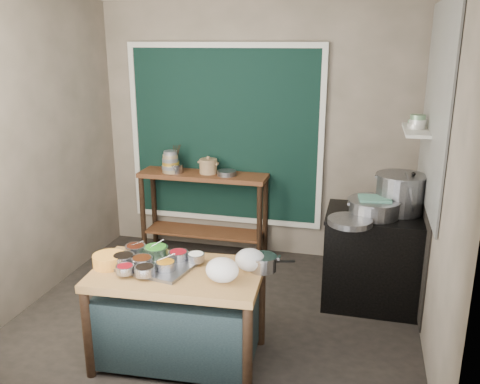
% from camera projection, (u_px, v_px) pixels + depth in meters
% --- Properties ---
extents(floor, '(3.50, 3.00, 0.02)m').
position_uv_depth(floor, '(219.00, 313.00, 4.64)').
color(floor, '#2B2521').
rests_on(floor, ground).
extents(back_wall, '(3.50, 0.02, 2.80)m').
position_uv_depth(back_wall, '(256.00, 132.00, 5.63)').
color(back_wall, gray).
rests_on(back_wall, floor).
extents(left_wall, '(0.02, 3.00, 2.80)m').
position_uv_depth(left_wall, '(33.00, 152.00, 4.64)').
color(left_wall, gray).
rests_on(left_wall, floor).
extents(right_wall, '(0.02, 3.00, 2.80)m').
position_uv_depth(right_wall, '(441.00, 176.00, 3.82)').
color(right_wall, gray).
rests_on(right_wall, floor).
extents(curtain_panel, '(2.10, 0.02, 1.90)m').
position_uv_depth(curtain_panel, '(225.00, 136.00, 5.69)').
color(curtain_panel, black).
rests_on(curtain_panel, back_wall).
extents(curtain_frame, '(2.22, 0.03, 2.02)m').
position_uv_depth(curtain_frame, '(224.00, 136.00, 5.68)').
color(curtain_frame, beige).
rests_on(curtain_frame, back_wall).
extents(tile_panel, '(0.02, 1.70, 1.70)m').
position_uv_depth(tile_panel, '(436.00, 107.00, 4.20)').
color(tile_panel, '#B2B2AA').
rests_on(tile_panel, right_wall).
extents(soot_patch, '(0.01, 1.30, 1.30)m').
position_uv_depth(soot_patch, '(421.00, 232.00, 4.63)').
color(soot_patch, black).
rests_on(soot_patch, right_wall).
extents(wall_shelf, '(0.22, 0.70, 0.03)m').
position_uv_depth(wall_shelf, '(416.00, 130.00, 4.58)').
color(wall_shelf, beige).
rests_on(wall_shelf, right_wall).
extents(prep_table, '(1.29, 0.80, 0.75)m').
position_uv_depth(prep_table, '(179.00, 316.00, 3.85)').
color(prep_table, olive).
rests_on(prep_table, floor).
extents(back_counter, '(1.45, 0.40, 0.95)m').
position_uv_depth(back_counter, '(204.00, 213.00, 5.81)').
color(back_counter, brown).
rests_on(back_counter, floor).
extents(stove_block, '(0.90, 0.68, 0.85)m').
position_uv_depth(stove_block, '(375.00, 260.00, 4.71)').
color(stove_block, black).
rests_on(stove_block, floor).
extents(stove_top, '(0.92, 0.69, 0.03)m').
position_uv_depth(stove_top, '(378.00, 215.00, 4.58)').
color(stove_top, black).
rests_on(stove_top, stove_block).
extents(condiment_tray, '(0.62, 0.49, 0.02)m').
position_uv_depth(condiment_tray, '(155.00, 266.00, 3.80)').
color(condiment_tray, gray).
rests_on(condiment_tray, prep_table).
extents(condiment_bowls, '(0.66, 0.50, 0.08)m').
position_uv_depth(condiment_bowls, '(150.00, 259.00, 3.81)').
color(condiment_bowls, gray).
rests_on(condiment_bowls, condiment_tray).
extents(yellow_basin, '(0.30, 0.30, 0.09)m').
position_uv_depth(yellow_basin, '(109.00, 260.00, 3.81)').
color(yellow_basin, orange).
rests_on(yellow_basin, prep_table).
extents(saucepan, '(0.26, 0.26, 0.12)m').
position_uv_depth(saucepan, '(263.00, 263.00, 3.74)').
color(saucepan, gray).
rests_on(saucepan, prep_table).
extents(plastic_bag_a, '(0.24, 0.21, 0.18)m').
position_uv_depth(plastic_bag_a, '(222.00, 270.00, 3.55)').
color(plastic_bag_a, white).
rests_on(plastic_bag_a, prep_table).
extents(plastic_bag_b, '(0.27, 0.25, 0.17)m').
position_uv_depth(plastic_bag_b, '(250.00, 260.00, 3.73)').
color(plastic_bag_b, white).
rests_on(plastic_bag_b, prep_table).
extents(bowl_stack, '(0.22, 0.22, 0.24)m').
position_uv_depth(bowl_stack, '(171.00, 163.00, 5.70)').
color(bowl_stack, tan).
rests_on(bowl_stack, back_counter).
extents(utensil_cup, '(0.18, 0.18, 0.10)m').
position_uv_depth(utensil_cup, '(177.00, 168.00, 5.69)').
color(utensil_cup, gray).
rests_on(utensil_cup, back_counter).
extents(ceramic_crock, '(0.25, 0.25, 0.14)m').
position_uv_depth(ceramic_crock, '(208.00, 167.00, 5.65)').
color(ceramic_crock, '#9C7655').
rests_on(ceramic_crock, back_counter).
extents(wide_bowl, '(0.27, 0.27, 0.05)m').
position_uv_depth(wide_bowl, '(227.00, 173.00, 5.58)').
color(wide_bowl, gray).
rests_on(wide_bowl, back_counter).
extents(stock_pot, '(0.58, 0.58, 0.35)m').
position_uv_depth(stock_pot, '(400.00, 193.00, 4.57)').
color(stock_pot, gray).
rests_on(stock_pot, stove_top).
extents(pot_lid, '(0.12, 0.39, 0.38)m').
position_uv_depth(pot_lid, '(409.00, 193.00, 4.52)').
color(pot_lid, gray).
rests_on(pot_lid, stove_top).
extents(steamer, '(0.62, 0.62, 0.15)m').
position_uv_depth(steamer, '(374.00, 208.00, 4.49)').
color(steamer, gray).
rests_on(steamer, stove_top).
extents(green_cloth, '(0.29, 0.24, 0.02)m').
position_uv_depth(green_cloth, '(375.00, 198.00, 4.47)').
color(green_cloth, '#51876A').
rests_on(green_cloth, steamer).
extents(shallow_pan, '(0.47, 0.47, 0.05)m').
position_uv_depth(shallow_pan, '(350.00, 221.00, 4.30)').
color(shallow_pan, gray).
rests_on(shallow_pan, stove_top).
extents(shelf_bowl_stack, '(0.16, 0.16, 0.13)m').
position_uv_depth(shelf_bowl_stack, '(417.00, 122.00, 4.56)').
color(shelf_bowl_stack, silver).
rests_on(shelf_bowl_stack, wall_shelf).
extents(shelf_bowl_green, '(0.16, 0.16, 0.05)m').
position_uv_depth(shelf_bowl_green, '(415.00, 122.00, 4.76)').
color(shelf_bowl_green, gray).
rests_on(shelf_bowl_green, wall_shelf).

